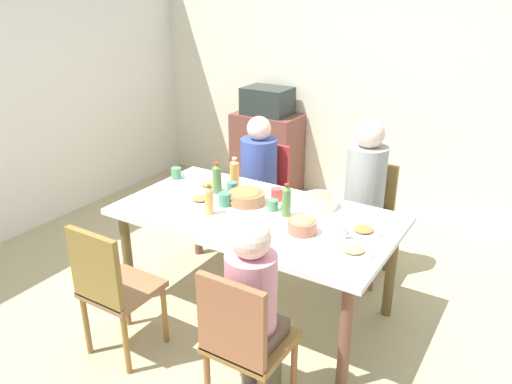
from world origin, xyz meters
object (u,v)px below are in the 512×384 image
bottle_3 (286,201)px  chair_2 (366,213)px  plate_2 (201,200)px  bowl_1 (302,225)px  cup_5 (225,200)px  person_3 (258,171)px  bowl_0 (320,200)px  cup_4 (277,194)px  plate_4 (363,231)px  cup_1 (341,231)px  dining_table (256,223)px  person_1 (253,302)px  side_cabinet (267,155)px  chair_1 (243,339)px  plate_0 (353,251)px  microwave (267,101)px  chair_3 (264,189)px  bottle_0 (235,174)px  bowl_2 (247,196)px  plate_1 (209,185)px  cup_2 (176,173)px  cup_3 (273,205)px  chair_0 (111,285)px  person_2 (365,186)px  cup_0 (232,189)px  bottle_1 (209,200)px

bottle_3 → chair_2: bearing=71.5°
plate_2 → bowl_1: (0.82, -0.04, 0.04)m
bowl_1 → chair_2: bearing=85.6°
chair_2 → cup_5: size_ratio=7.52×
person_3 → bottle_3: size_ratio=5.21×
bowl_0 → cup_4: bowl_0 is taller
plate_4 → cup_1: 0.16m
dining_table → bottle_3: 0.28m
person_1 → bottle_3: size_ratio=5.06×
bowl_1 → side_cabinet: (-1.41, 1.98, -0.35)m
chair_2 → chair_1: bearing=-90.0°
dining_table → chair_2: 1.01m
plate_0 → microwave: size_ratio=0.50×
chair_3 → bottle_0: bottle_0 is taller
bowl_2 → person_3: bearing=115.3°
chair_2 → plate_1: bearing=-146.3°
cup_2 → cup_5: bearing=-20.4°
plate_0 → bowl_2: bowl_2 is taller
plate_1 → cup_1: cup_1 is taller
dining_table → person_1: (0.47, -0.79, 0.01)m
plate_4 → bowl_0: size_ratio=0.94×
dining_table → cup_3: size_ratio=17.26×
cup_5 → side_cabinet: side_cabinet is taller
cup_2 → chair_0: bearing=-70.0°
plate_4 → bowl_0: (-0.40, 0.22, 0.03)m
cup_3 → cup_5: size_ratio=0.90×
dining_table → person_2: bearing=59.6°
cup_1 → side_cabinet: side_cabinet is taller
cup_3 → bowl_0: bearing=42.7°
cup_1 → cup_0: bearing=167.6°
chair_2 → bowl_2: 1.03m
plate_4 → cup_3: bearing=179.9°
chair_3 → plate_4: 1.45m
chair_3 → cup_4: size_ratio=7.81×
cup_1 → bottle_3: bearing=166.7°
person_1 → bottle_0: (-0.84, 1.09, 0.18)m
plate_4 → cup_5: size_ratio=1.90×
plate_4 → cup_5: (-0.96, -0.11, 0.03)m
bowl_0 → person_2: bearing=73.1°
bowl_2 → cup_0: 0.18m
cup_0 → cup_4: bearing=15.0°
plate_0 → cup_0: cup_0 is taller
bottle_1 → person_3: bearing=102.4°
plate_1 → bowl_0: 0.87m
bowl_2 → bottle_3: (0.33, -0.03, 0.06)m
chair_0 → cup_4: bearing=67.0°
chair_2 → chair_3: 0.93m
dining_table → cup_4: cup_4 is taller
person_2 → plate_4: bearing=-70.4°
plate_2 → bottle_3: 0.64m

